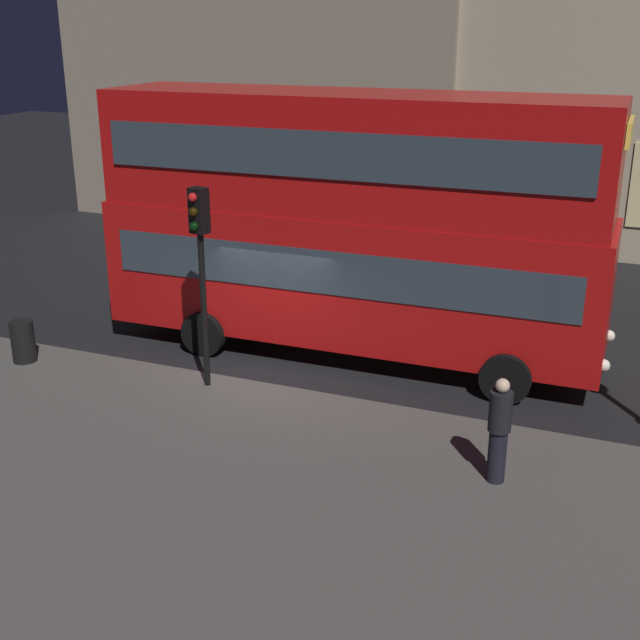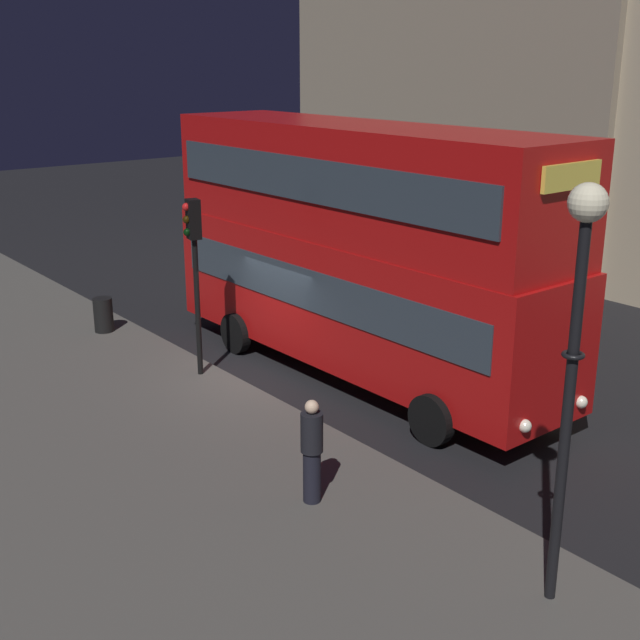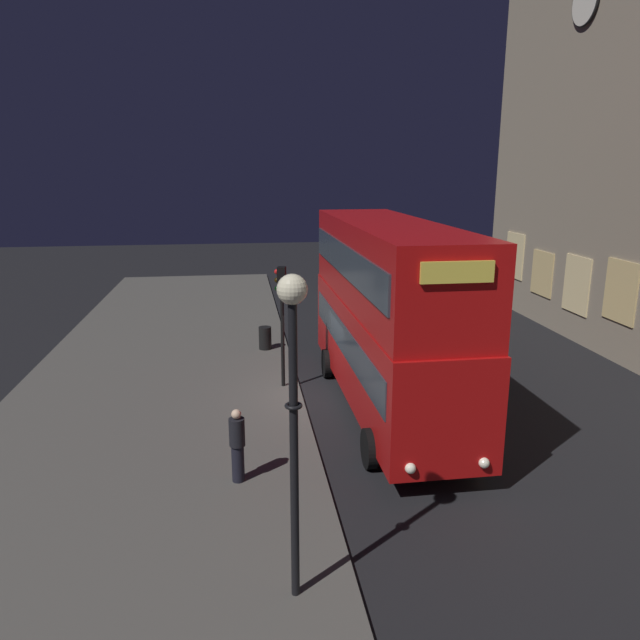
% 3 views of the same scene
% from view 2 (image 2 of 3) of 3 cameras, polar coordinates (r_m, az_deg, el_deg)
% --- Properties ---
extents(ground_plane, '(80.00, 80.00, 0.00)m').
position_cam_2_polar(ground_plane, '(18.96, -3.78, -3.82)').
color(ground_plane, black).
extents(sidewalk_slab, '(44.00, 9.20, 0.12)m').
position_cam_2_polar(sidewalk_slab, '(16.75, -19.03, -7.57)').
color(sidewalk_slab, '#4C4944').
rests_on(sidewalk_slab, ground).
extents(double_decker_bus, '(10.79, 2.96, 5.58)m').
position_cam_2_polar(double_decker_bus, '(18.17, 2.57, 5.42)').
color(double_decker_bus, '#B20F0F').
rests_on(double_decker_bus, ground).
extents(traffic_light_near_kerb, '(0.37, 0.39, 3.94)m').
position_cam_2_polar(traffic_light_near_kerb, '(18.07, -8.63, 4.74)').
color(traffic_light_near_kerb, black).
rests_on(traffic_light_near_kerb, sidewalk_slab).
extents(street_lamp, '(0.46, 0.46, 5.45)m').
position_cam_2_polar(street_lamp, '(10.24, 17.21, 0.17)').
color(street_lamp, black).
rests_on(street_lamp, sidewalk_slab).
extents(pedestrian, '(0.36, 0.36, 1.74)m').
position_cam_2_polar(pedestrian, '(13.20, -0.56, -8.91)').
color(pedestrian, black).
rests_on(pedestrian, sidewalk_slab).
extents(litter_bin, '(0.49, 0.49, 0.89)m').
position_cam_2_polar(litter_bin, '(22.15, -14.64, 0.35)').
color(litter_bin, black).
rests_on(litter_bin, sidewalk_slab).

